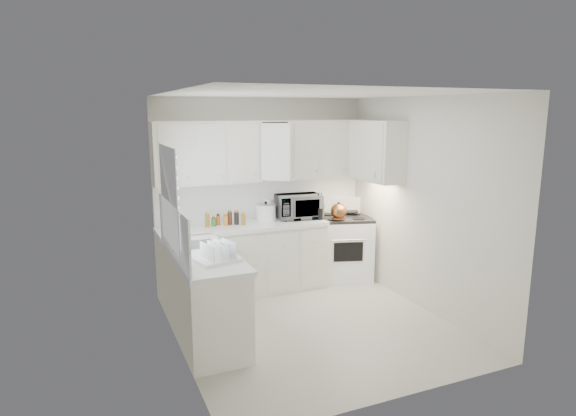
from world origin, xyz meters
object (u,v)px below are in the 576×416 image
rice_cooker (266,211)px  dish_rack (217,250)px  tea_kettle (339,210)px  microwave (298,204)px  utensil_crock (320,206)px  stove (343,239)px

rice_cooker → dish_rack: size_ratio=0.65×
tea_kettle → rice_cooker: (-0.98, 0.27, 0.01)m
microwave → rice_cooker: 0.48m
rice_cooker → utensil_crock: bearing=-16.8°
dish_rack → rice_cooker: bearing=41.1°
tea_kettle → dish_rack: size_ratio=0.68×
stove → tea_kettle: (-0.18, -0.16, 0.48)m
microwave → dish_rack: size_ratio=1.47×
rice_cooker → utensil_crock: 0.74m
rice_cooker → microwave: bearing=-4.6°
utensil_crock → dish_rack: (-1.81, -1.33, -0.08)m
dish_rack → tea_kettle: bearing=18.0°
stove → tea_kettle: 0.54m
microwave → rice_cooker: size_ratio=2.27×
microwave → dish_rack: 2.18m
microwave → utensil_crock: size_ratio=1.56×
stove → utensil_crock: size_ratio=3.06×
tea_kettle → microwave: size_ratio=0.47×
tea_kettle → utensil_crock: utensil_crock is taller
microwave → tea_kettle: bearing=-18.5°
microwave → utensil_crock: (0.24, -0.18, -0.01)m
stove → microwave: (-0.69, 0.07, 0.56)m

